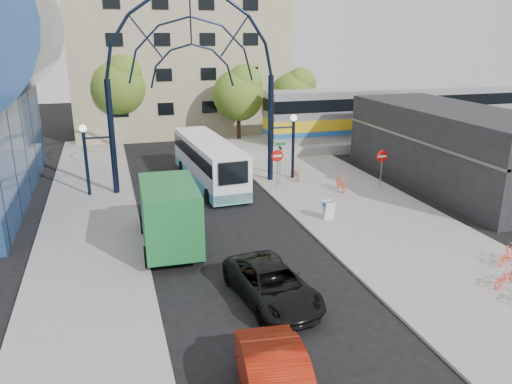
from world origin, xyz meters
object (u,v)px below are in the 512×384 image
object	(u,v)px
bike_near_a	(296,174)
bike_near_b	(341,183)
gateway_arch	(192,50)
do_not_enter_sign	(382,160)
black_suv	(272,284)
train_car	(403,111)
bike_far_b	(509,254)
tree_north_b	(119,84)
street_name_sign	(280,155)
tree_north_a	(240,92)
tree_north_c	(296,91)
stop_sign	(277,159)
sandwich_board	(329,208)
bike_far_c	(507,276)
green_truck	(168,213)
city_bus	(209,161)

from	to	relation	value
bike_near_a	bike_near_b	xyz separation A→B (m)	(1.79, -3.06, 0.09)
gateway_arch	do_not_enter_sign	world-z (taller)	gateway_arch
bike_near_a	black_suv	bearing A→B (deg)	-110.04
train_car	bike_far_b	distance (m)	25.11
train_car	tree_north_b	size ratio (longest dim) A/B	3.14
street_name_sign	tree_north_a	xyz separation A→B (m)	(0.92, 13.33, 2.48)
bike_near_a	bike_far_b	xyz separation A→B (m)	(4.02, -14.66, 0.04)
tree_north_c	bike_far_b	distance (m)	29.39
stop_sign	do_not_enter_sign	xyz separation A→B (m)	(6.20, -2.00, -0.02)
tree_north_b	street_name_sign	bearing A→B (deg)	-62.35
bike_far_b	street_name_sign	bearing A→B (deg)	1.67
sandwich_board	bike_near_a	bearing A→B (deg)	81.93
bike_far_b	bike_far_c	size ratio (longest dim) A/B	0.98
tree_north_c	green_truck	bearing A→B (deg)	-123.32
bike_far_b	city_bus	bearing A→B (deg)	11.54
street_name_sign	train_car	world-z (taller)	train_car
tree_north_b	black_suv	xyz separation A→B (m)	(3.97, -30.98, -4.57)
city_bus	bike_far_c	xyz separation A→B (m)	(8.19, -17.41, -1.00)
stop_sign	black_suv	xyz separation A→B (m)	(-4.71, -13.06, -1.29)
street_name_sign	do_not_enter_sign	bearing A→B (deg)	-24.16
black_suv	bike_far_c	bearing A→B (deg)	-17.66
black_suv	bike_near_a	world-z (taller)	black_suv
gateway_arch	tree_north_a	size ratio (longest dim) A/B	1.95
black_suv	bike_far_c	xyz separation A→B (m)	(9.05, -1.70, -0.18)
do_not_enter_sign	train_car	xyz separation A→B (m)	(9.00, 12.00, 0.93)
street_name_sign	bike_near_b	distance (m)	4.21
do_not_enter_sign	green_truck	size ratio (longest dim) A/B	0.38
train_car	green_truck	bearing A→B (deg)	-143.58
train_car	bike_near_a	xyz separation A→B (m)	(-13.34, -8.54, -2.38)
street_name_sign	green_truck	bearing A→B (deg)	-137.20
sandwich_board	tree_north_c	world-z (taller)	tree_north_c
train_car	bike_near_a	bearing A→B (deg)	-147.38
street_name_sign	sandwich_board	xyz separation A→B (m)	(0.40, -6.62, -1.39)
bike_near_b	bike_far_b	size ratio (longest dim) A/B	1.11
gateway_arch	green_truck	size ratio (longest dim) A/B	2.09
tree_north_a	green_truck	xyz separation A→B (m)	(-8.99, -20.80, -2.98)
street_name_sign	bike_near_a	bearing A→B (deg)	30.57
city_bus	bike_near_b	size ratio (longest dim) A/B	6.49
sandwich_board	street_name_sign	bearing A→B (deg)	93.46
city_bus	gateway_arch	bearing A→B (deg)	-149.22
green_truck	bike_far_c	xyz separation A→B (m)	(12.01, -7.88, -1.11)
sandwich_board	bike_near_b	world-z (taller)	sandwich_board
bike_near_a	city_bus	bearing A→B (deg)	172.51
tree_north_b	bike_far_c	bearing A→B (deg)	-68.28
sandwich_board	tree_north_b	bearing A→B (deg)	111.59
tree_north_a	bike_far_b	size ratio (longest dim) A/B	4.71
do_not_enter_sign	bike_far_c	distance (m)	12.97
stop_sign	bike_far_b	xyz separation A→B (m)	(5.88, -13.19, -1.43)
street_name_sign	black_suv	size ratio (longest dim) A/B	0.56
tree_north_b	green_truck	xyz separation A→B (m)	(1.01, -24.80, -3.64)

